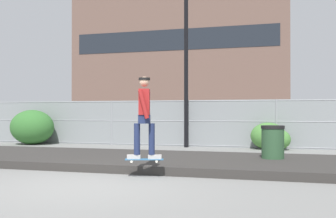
# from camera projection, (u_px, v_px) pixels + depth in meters

# --- Properties ---
(ground_plane) EXTENTS (120.00, 120.00, 0.00)m
(ground_plane) POSITION_uv_depth(u_px,v_px,m) (85.00, 187.00, 7.24)
(ground_plane) COLOR slate
(gravel_berm) EXTENTS (14.67, 3.64, 0.19)m
(gravel_berm) POSITION_uv_depth(u_px,v_px,m) (145.00, 160.00, 10.48)
(gravel_berm) COLOR #33302D
(gravel_berm) RESTS_ON ground_plane
(skateboard) EXTENTS (0.82, 0.41, 0.07)m
(skateboard) POSITION_uv_depth(u_px,v_px,m) (144.00, 160.00, 8.28)
(skateboard) COLOR #2D608C
(skater) EXTENTS (0.72, 0.62, 1.72)m
(skater) POSITION_uv_depth(u_px,v_px,m) (144.00, 112.00, 8.29)
(skater) COLOR #B2ADA8
(skater) RESTS_ON skateboard
(chain_fence) EXTENTS (20.09, 0.06, 1.85)m
(chain_fence) POSITION_uv_depth(u_px,v_px,m) (189.00, 123.00, 15.72)
(chain_fence) COLOR gray
(chain_fence) RESTS_ON ground_plane
(street_lamp) EXTENTS (0.44, 0.44, 7.48)m
(street_lamp) POSITION_uv_depth(u_px,v_px,m) (186.00, 30.00, 15.47)
(street_lamp) COLOR black
(street_lamp) RESTS_ON ground_plane
(parked_car_near) EXTENTS (4.50, 2.15, 1.66)m
(parked_car_near) POSITION_uv_depth(u_px,v_px,m) (125.00, 123.00, 19.64)
(parked_car_near) COLOR #B7BABF
(parked_car_near) RESTS_ON ground_plane
(parked_car_mid) EXTENTS (4.46, 2.07, 1.66)m
(parked_car_mid) POSITION_uv_depth(u_px,v_px,m) (264.00, 124.00, 18.16)
(parked_car_mid) COLOR silver
(parked_car_mid) RESTS_ON ground_plane
(library_building) EXTENTS (26.76, 10.37, 16.10)m
(library_building) POSITION_uv_depth(u_px,v_px,m) (183.00, 61.00, 51.99)
(library_building) COLOR brown
(library_building) RESTS_ON ground_plane
(shrub_left) EXTENTS (1.90, 1.55, 1.47)m
(shrub_left) POSITION_uv_depth(u_px,v_px,m) (32.00, 127.00, 16.80)
(shrub_left) COLOR #336B2D
(shrub_left) RESTS_ON ground_plane
(shrub_center) EXTENTS (1.28, 1.05, 0.99)m
(shrub_center) POSITION_uv_depth(u_px,v_px,m) (268.00, 136.00, 14.51)
(shrub_center) COLOR #477F38
(shrub_center) RESTS_ON ground_plane
(shrub_right) EXTENTS (1.00, 0.82, 0.77)m
(shrub_right) POSITION_uv_depth(u_px,v_px,m) (277.00, 139.00, 14.27)
(shrub_right) COLOR #477F38
(shrub_right) RESTS_ON ground_plane
(trash_bin) EXTENTS (0.59, 0.59, 1.03)m
(trash_bin) POSITION_uv_depth(u_px,v_px,m) (273.00, 146.00, 10.04)
(trash_bin) COLOR #2D5133
(trash_bin) RESTS_ON ground_plane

